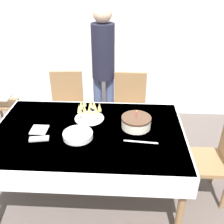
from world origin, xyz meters
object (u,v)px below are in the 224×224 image
(champagne_tray, at_px, (89,110))
(high_chair, at_px, (3,109))
(dining_chair_right_end, at_px, (216,155))
(plate_stack_main, at_px, (78,135))
(person_standing, at_px, (103,61))
(dining_chair_far_right, at_px, (130,108))
(dining_chair_far_left, at_px, (67,106))
(birthday_cake, at_px, (136,122))

(champagne_tray, bearing_deg, high_chair, 153.16)
(champagne_tray, bearing_deg, dining_chair_right_end, -10.25)
(plate_stack_main, height_order, person_standing, person_standing)
(dining_chair_far_right, distance_m, dining_chair_right_end, 1.21)
(dining_chair_far_right, xyz_separation_m, person_standing, (-0.34, 0.18, 0.54))
(dining_chair_far_right, height_order, plate_stack_main, dining_chair_far_right)
(dining_chair_far_left, height_order, birthday_cake, dining_chair_far_left)
(dining_chair_far_left, bearing_deg, champagne_tray, -60.43)
(birthday_cake, xyz_separation_m, champagne_tray, (-0.46, 0.13, 0.04))
(dining_chair_right_end, bearing_deg, dining_chair_far_right, 132.26)
(dining_chair_far_right, xyz_separation_m, birthday_cake, (0.05, -0.81, 0.29))
(birthday_cake, relative_size, high_chair, 0.39)
(champagne_tray, height_order, high_chair, champagne_tray)
(dining_chair_right_end, bearing_deg, person_standing, 136.90)
(person_standing, bearing_deg, dining_chair_far_left, -158.15)
(dining_chair_right_end, height_order, high_chair, dining_chair_right_end)
(person_standing, bearing_deg, dining_chair_far_right, -28.35)
(dining_chair_far_right, distance_m, person_standing, 0.66)
(dining_chair_far_right, height_order, person_standing, person_standing)
(dining_chair_far_left, height_order, dining_chair_far_right, same)
(champagne_tray, xyz_separation_m, person_standing, (0.07, 0.86, 0.21))
(birthday_cake, xyz_separation_m, person_standing, (-0.39, 0.99, 0.25))
(dining_chair_far_right, bearing_deg, high_chair, -177.41)
(champagne_tray, height_order, plate_stack_main, champagne_tray)
(dining_chair_far_left, xyz_separation_m, dining_chair_right_end, (1.62, -0.90, 0.00))
(plate_stack_main, xyz_separation_m, high_chair, (-1.13, 0.93, -0.29))
(dining_chair_right_end, xyz_separation_m, high_chair, (-2.43, 0.83, -0.03))
(dining_chair_far_left, xyz_separation_m, birthday_cake, (0.85, -0.81, 0.29))
(dining_chair_right_end, distance_m, person_standing, 1.67)
(birthday_cake, height_order, plate_stack_main, birthday_cake)
(dining_chair_far_right, height_order, dining_chair_right_end, same)
(dining_chair_right_end, bearing_deg, dining_chair_far_left, 150.91)
(dining_chair_right_end, bearing_deg, high_chair, 161.18)
(dining_chair_far_left, xyz_separation_m, person_standing, (0.46, 0.18, 0.54))
(dining_chair_far_left, xyz_separation_m, plate_stack_main, (0.33, -1.01, 0.26))
(dining_chair_far_right, bearing_deg, person_standing, 151.65)
(plate_stack_main, bearing_deg, dining_chair_right_end, 4.75)
(dining_chair_far_right, distance_m, high_chair, 1.61)
(high_chair, bearing_deg, birthday_cake, -23.93)
(dining_chair_far_left, distance_m, dining_chair_far_right, 0.80)
(dining_chair_right_end, distance_m, birthday_cake, 0.82)
(dining_chair_far_right, distance_m, plate_stack_main, 1.14)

